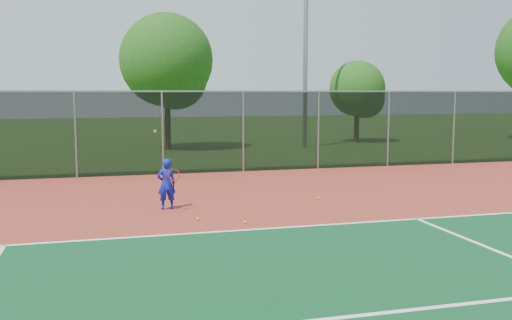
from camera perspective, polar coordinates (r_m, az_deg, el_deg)
The scene contains 10 objects.
ground at distance 10.49m, azimuth 14.78°, elevation -10.00°, with size 120.00×120.00×0.00m, color #285317.
court_apron at distance 12.20m, azimuth 10.08°, elevation -7.45°, with size 30.00×20.00×0.02m, color #9A3627.
fence_back at distance 21.35m, azimuth -1.29°, elevation 2.98°, with size 30.00×0.06×3.03m.
tennis_player at distance 14.66m, azimuth -8.94°, elevation -2.36°, with size 0.59×0.59×2.03m.
practice_ball_3 at distance 13.01m, azimuth -1.13°, elevation -6.25°, with size 0.07×0.07×0.07m, color gold.
practice_ball_4 at distance 13.41m, azimuth -5.85°, elevation -5.89°, with size 0.07×0.07×0.07m, color gold.
practice_ball_5 at distance 16.00m, azimuth 6.23°, elevation -3.81°, with size 0.07×0.07×0.07m, color gold.
floodlight_n at distance 31.14m, azimuth 5.01°, elevation 15.04°, with size 0.90×0.40×13.34m.
tree_back_left at distance 29.81m, azimuth -8.72°, elevation 9.44°, with size 4.77×4.77×7.00m.
tree_back_mid at distance 34.46m, azimuth 10.29°, elevation 6.79°, with size 3.30×3.30×4.85m.
Camera 1 is at (-5.07, -8.69, 3.00)m, focal length 40.00 mm.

